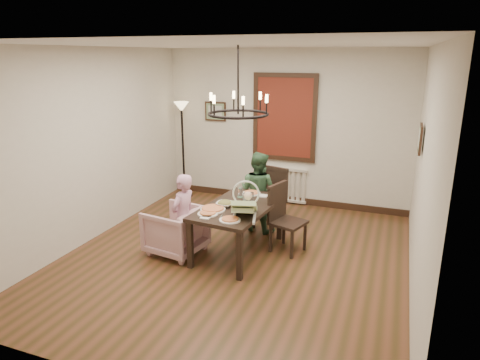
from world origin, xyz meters
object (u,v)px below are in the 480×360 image
Objects in this scene: chair_far at (269,198)px; seated_man at (258,198)px; elderly_woman at (184,224)px; dining_table at (238,211)px; baby_bouncer at (245,205)px; drinking_glass at (245,198)px; armchair at (176,230)px; chair_right at (288,219)px; floor_lamp at (183,151)px.

seated_man is at bearing -114.56° from chair_far.
dining_table is at bearing 135.10° from elderly_woman.
baby_bouncer is at bearing 113.97° from seated_man.
elderly_woman is at bearing -139.39° from drinking_glass.
baby_bouncer is 0.55m from drinking_glass.
dining_table is 0.92m from armchair.
floor_lamp is (-2.52, 1.67, 0.41)m from chair_right.
drinking_glass is at bearing 79.16° from dining_table.
dining_table is 1.06m from chair_far.
chair_far is 1.65m from elderly_woman.
armchair is (-0.95, -1.35, -0.15)m from chair_far.
armchair is 1.17m from baby_bouncer.
seated_man is 2.12× the size of baby_bouncer.
elderly_woman is 0.92m from drinking_glass.
floor_lamp is at bearing 116.27° from baby_bouncer.
drinking_glass is at bearing -80.50° from chair_far.
elderly_woman is 0.55× the size of floor_lamp.
floor_lamp is (-1.88, 1.09, 0.38)m from seated_man.
armchair is at bearing -64.83° from floor_lamp.
elderly_woman is at bearing -102.16° from chair_far.
chair_far is 2.25m from floor_lamp.
seated_man is 7.63× the size of drinking_glass.
elderly_woman is 7.19× the size of drinking_glass.
chair_far is at bearing 163.56° from elderly_woman.
dining_table is 2.14× the size of armchair.
drinking_glass is at bearing 141.56° from elderly_woman.
seated_man is (-0.14, -0.17, 0.04)m from chair_far.
drinking_glass reaches higher than dining_table.
chair_far is 0.92× the size of seated_man.
elderly_woman is 2.73m from floor_lamp.
elderly_woman is 0.93m from baby_bouncer.
floor_lamp is (-1.26, 2.38, 0.41)m from elderly_woman.
elderly_woman is (0.19, -0.12, 0.16)m from armchair.
chair_right is 0.67m from drinking_glass.
elderly_woman is at bearing -62.18° from floor_lamp.
drinking_glass is (-0.60, -0.14, 0.28)m from chair_right.
elderly_woman reaches higher than drinking_glass.
baby_bouncer is 0.28× the size of floor_lamp.
baby_bouncer is (0.23, -1.23, 0.33)m from seated_man.
armchair is (-0.82, -0.31, -0.28)m from dining_table.
baby_bouncer is at bearing -71.06° from chair_far.
elderly_woman reaches higher than chair_far.
baby_bouncer reaches higher than drinking_glass.
chair_right reaches higher than chair_far.
floor_lamp is at bearing 136.80° from drinking_glass.
seated_man is at bearing 84.56° from baby_bouncer.
elderly_woman is at bearing 66.95° from armchair.
chair_right is 0.85m from baby_bouncer.
drinking_glass is (0.04, 0.15, 0.15)m from dining_table.
seated_man reaches higher than chair_right.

